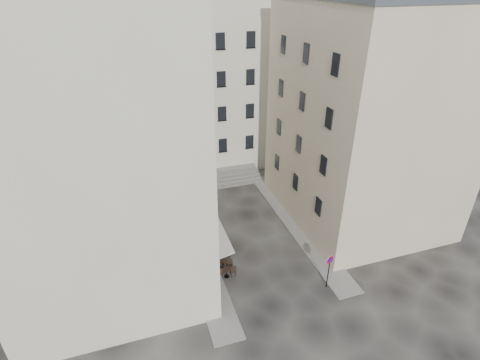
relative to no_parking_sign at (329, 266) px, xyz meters
name	(u,v)px	position (x,y,z in m)	size (l,w,h in m)	color
ground	(260,255)	(-3.30, 4.63, -1.98)	(90.00, 90.00, 0.00)	black
sidewalk_left	(193,236)	(-7.80, 8.63, -1.92)	(2.00, 22.00, 0.12)	slate
sidewalk_right	(295,223)	(1.20, 7.63, -1.92)	(2.00, 18.00, 0.12)	slate
building_left	(95,135)	(-13.80, 7.63, 8.32)	(12.20, 16.20, 20.60)	beige
building_right	(367,115)	(7.20, 8.13, 7.33)	(12.20, 14.20, 18.60)	#BCB08B
building_back	(191,81)	(-4.30, 23.63, 7.33)	(18.20, 10.20, 18.60)	beige
cafe_storefront	(202,240)	(-7.62, 5.63, -0.11)	(1.74, 7.30, 3.50)	#460C0A
stone_steps	(218,178)	(-3.30, 17.21, -1.58)	(9.00, 3.15, 0.80)	#5A5755
bollard_near	(223,267)	(-6.55, 3.63, -1.46)	(0.12, 0.12, 0.98)	black
bollard_mid	(211,239)	(-6.55, 7.13, -1.46)	(0.12, 0.12, 0.98)	black
bollard_far	(202,216)	(-6.55, 10.63, -1.46)	(0.12, 0.12, 0.98)	black
no_parking_sign	(329,266)	(0.00, 0.00, 0.00)	(0.62, 0.22, 2.80)	black
bistro_table_a	(226,272)	(-6.43, 3.18, -1.50)	(1.36, 0.64, 0.95)	black
bistro_table_b	(223,264)	(-6.48, 4.02, -1.49)	(1.39, 0.65, 0.97)	black
bistro_table_c	(222,249)	(-6.00, 5.78, -1.55)	(1.21, 0.57, 0.85)	black
bistro_table_d	(212,237)	(-6.41, 7.47, -1.50)	(1.34, 0.63, 0.94)	black
bistro_table_e	(207,225)	(-6.42, 9.27, -1.48)	(1.40, 0.66, 0.99)	black
pedestrian	(222,240)	(-5.90, 6.34, -1.10)	(0.65, 0.43, 1.78)	black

